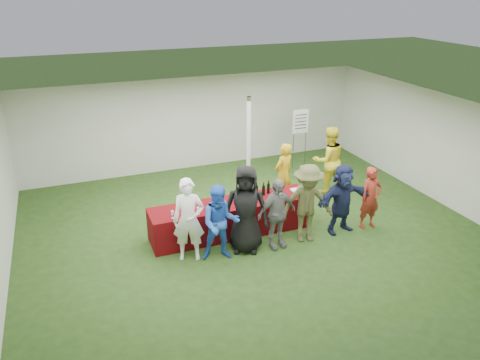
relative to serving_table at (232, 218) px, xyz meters
name	(u,v)px	position (x,y,z in m)	size (l,w,h in m)	color
ground	(248,225)	(0.46, 0.19, -0.38)	(60.00, 60.00, 0.00)	#284719
tent	(248,151)	(0.96, 1.39, 0.98)	(10.00, 10.00, 10.00)	white
serving_table	(232,218)	(0.00, 0.00, 0.00)	(3.60, 0.80, 0.75)	#67070D
wine_bottles	(255,191)	(0.62, 0.14, 0.50)	(0.74, 0.15, 0.32)	black
wine_glasses	(196,210)	(-0.89, -0.27, 0.49)	(1.16, 0.12, 0.16)	silver
water_bottle	(235,196)	(0.11, 0.08, 0.48)	(0.07, 0.07, 0.23)	silver
bar_towel	(296,190)	(1.61, 0.05, 0.39)	(0.25, 0.18, 0.03)	white
dump_bucket	(302,191)	(1.60, -0.22, 0.46)	(0.23, 0.23, 0.18)	slate
wine_list_sign	(300,126)	(3.22, 2.93, 0.94)	(0.50, 0.03, 1.80)	slate
staff_pourer	(284,174)	(1.72, 0.94, 0.42)	(0.58, 0.38, 1.59)	gold
staff_back	(328,160)	(3.12, 1.17, 0.52)	(0.87, 0.68, 1.79)	yellow
customer_0	(189,220)	(-1.13, -0.64, 0.49)	(0.63, 0.41, 1.72)	white
customer_1	(220,223)	(-0.56, -0.88, 0.42)	(0.77, 0.60, 1.59)	blue
customer_2	(246,209)	(0.03, -0.76, 0.56)	(0.91, 0.59, 1.87)	black
customer_3	(277,214)	(0.67, -0.88, 0.40)	(0.91, 0.38, 1.55)	slate
customer_4	(307,204)	(1.38, -0.87, 0.50)	(1.13, 0.65, 1.75)	#4D4D29
customer_5	(342,199)	(2.29, -0.80, 0.42)	(1.47, 0.47, 1.59)	#1A2146
customer_6	(370,198)	(2.99, -0.87, 0.35)	(0.53, 0.35, 1.45)	maroon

